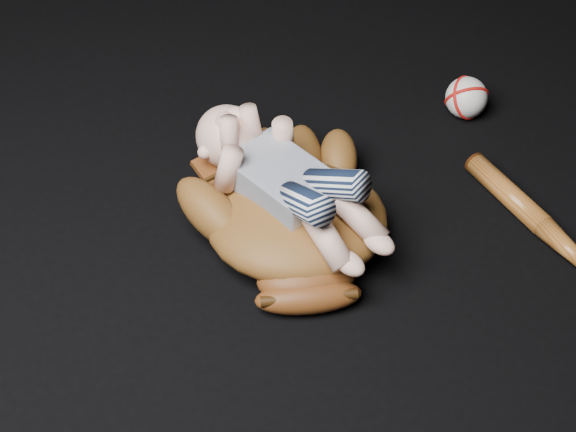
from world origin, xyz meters
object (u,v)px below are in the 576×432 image
Objects in this scene: baseball_glove at (297,213)px; baseball_bat at (553,235)px; newborn_baby at (295,181)px; baseball at (466,98)px.

baseball_glove is 0.41m from baseball_bat.
baseball_glove is at bearing -105.05° from newborn_baby.
baseball_glove is 0.06m from newborn_baby.
newborn_baby is 0.47m from baseball.
baseball_glove is 0.47m from baseball.
baseball is at bearing 76.39° from baseball_bat.
newborn_baby is 0.43m from baseball_bat.
baseball_bat is at bearing -43.69° from newborn_baby.
newborn_baby is 4.93× the size of baseball.
baseball_bat is (0.36, -0.20, -0.04)m from baseball_glove.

